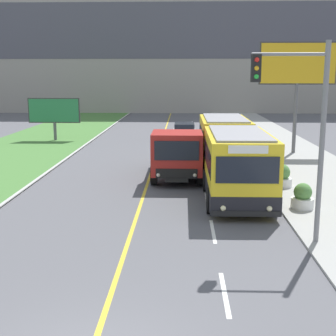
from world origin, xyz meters
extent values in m
cube|color=silver|center=(2.75, 3.20, 0.00)|extent=(0.12, 2.40, 0.01)
cube|color=silver|center=(2.75, 7.80, 0.00)|extent=(0.12, 2.40, 0.01)
cube|color=silver|center=(2.75, 12.40, 0.00)|extent=(0.12, 2.40, 0.01)
cube|color=silver|center=(2.75, 17.00, 0.00)|extent=(0.12, 2.40, 0.01)
cube|color=silver|center=(2.75, 21.60, 0.00)|extent=(0.12, 2.40, 0.01)
cube|color=silver|center=(2.75, 26.20, 0.00)|extent=(0.12, 2.40, 0.01)
cube|color=silver|center=(2.75, 30.80, 0.00)|extent=(0.12, 2.40, 0.01)
cube|color=silver|center=(2.75, 35.40, 0.00)|extent=(0.12, 2.40, 0.01)
cube|color=silver|center=(2.75, 40.00, 0.00)|extent=(0.12, 2.40, 0.01)
cube|color=silver|center=(2.75, 44.60, 0.00)|extent=(0.12, 2.40, 0.01)
cube|color=gray|center=(0.00, 60.67, 10.38)|extent=(80.00, 8.00, 20.76)
cube|color=#4C4C56|center=(0.00, 56.65, 10.90)|extent=(80.00, 0.04, 7.27)
cube|color=yellow|center=(3.96, 11.50, 1.56)|extent=(2.50, 5.70, 2.58)
cube|color=black|center=(3.96, 11.50, 0.62)|extent=(2.52, 5.72, 0.70)
cube|color=black|center=(3.96, 11.50, 1.95)|extent=(2.52, 5.25, 0.90)
cube|color=gray|center=(3.96, 11.50, 2.89)|extent=(2.12, 5.13, 0.08)
cube|color=yellow|center=(3.96, 18.11, 1.56)|extent=(2.50, 5.70, 2.58)
cube|color=black|center=(3.96, 18.11, 0.62)|extent=(2.52, 5.72, 0.70)
cube|color=black|center=(3.96, 18.11, 1.95)|extent=(2.52, 5.25, 0.90)
cube|color=gray|center=(3.96, 18.11, 2.89)|extent=(2.12, 5.13, 0.08)
cube|color=#474747|center=(3.96, 14.80, 1.56)|extent=(2.30, 0.90, 2.37)
cube|color=black|center=(3.96, 8.63, 1.95)|extent=(2.20, 0.04, 0.95)
cube|color=black|center=(3.96, 8.62, 0.38)|extent=(2.45, 0.06, 0.20)
sphere|color=#F4EAB2|center=(3.15, 8.61, 0.57)|extent=(0.20, 0.20, 0.20)
sphere|color=#F4EAB2|center=(4.77, 8.61, 0.57)|extent=(0.20, 0.20, 0.20)
cube|color=white|center=(3.96, 8.63, 2.67)|extent=(1.37, 0.04, 0.28)
cylinder|color=black|center=(2.77, 9.90, 0.50)|extent=(0.28, 1.00, 1.00)
cylinder|color=black|center=(5.15, 9.90, 0.50)|extent=(0.28, 1.00, 1.00)
cylinder|color=black|center=(2.77, 13.33, 0.50)|extent=(0.28, 1.00, 1.00)
cylinder|color=black|center=(5.15, 13.33, 0.50)|extent=(0.28, 1.00, 1.00)
cylinder|color=black|center=(2.77, 18.68, 0.50)|extent=(0.28, 1.00, 1.00)
cylinder|color=black|center=(5.15, 18.68, 0.50)|extent=(0.28, 1.00, 1.00)
cube|color=black|center=(1.43, 16.66, 0.45)|extent=(1.07, 6.21, 0.20)
cube|color=#AD231E|center=(1.43, 14.78, 1.53)|extent=(2.38, 2.45, 1.96)
cube|color=black|center=(1.43, 13.53, 1.82)|extent=(2.03, 0.04, 0.88)
cube|color=black|center=(1.43, 13.52, 0.77)|extent=(1.91, 0.06, 0.44)
sphere|color=silver|center=(0.60, 13.51, 0.70)|extent=(0.18, 0.18, 0.18)
sphere|color=silver|center=(2.26, 13.51, 0.70)|extent=(0.18, 0.18, 0.18)
cube|color=#994C19|center=(1.43, 18.01, 0.61)|extent=(2.26, 3.50, 0.12)
cube|color=#994C19|center=(0.36, 18.01, 1.22)|extent=(0.12, 3.50, 1.36)
cube|color=#994C19|center=(2.50, 18.01, 1.22)|extent=(0.12, 3.50, 1.36)
cube|color=#994C19|center=(1.43, 16.32, 1.22)|extent=(2.26, 0.12, 1.36)
cube|color=#994C19|center=(1.43, 19.70, 1.22)|extent=(2.26, 0.12, 1.36)
cube|color=#994C19|center=(1.43, 16.32, 2.02)|extent=(2.26, 0.12, 0.24)
cylinder|color=black|center=(0.33, 14.53, 0.52)|extent=(0.30, 1.04, 1.04)
cylinder|color=black|center=(2.53, 14.53, 0.52)|extent=(0.30, 1.04, 1.04)
cylinder|color=black|center=(0.33, 18.18, 0.52)|extent=(0.30, 1.04, 1.04)
cylinder|color=black|center=(2.53, 18.18, 0.52)|extent=(0.30, 1.04, 1.04)
cube|color=silver|center=(1.81, 29.24, 0.49)|extent=(1.80, 4.30, 0.61)
cube|color=black|center=(1.81, 29.35, 1.12)|extent=(1.53, 2.37, 0.65)
cylinder|color=black|center=(1.00, 27.95, 0.31)|extent=(0.18, 0.62, 0.62)
cylinder|color=black|center=(2.62, 27.95, 0.31)|extent=(0.18, 0.62, 0.62)
cylinder|color=black|center=(1.00, 30.53, 0.31)|extent=(0.18, 0.62, 0.62)
cylinder|color=black|center=(2.62, 30.53, 0.31)|extent=(0.18, 0.62, 0.62)
cylinder|color=slate|center=(5.90, 6.75, 3.09)|extent=(0.16, 0.16, 6.18)
cylinder|color=slate|center=(4.80, 6.75, 5.78)|extent=(2.20, 0.10, 0.10)
cube|color=black|center=(3.84, 6.75, 5.38)|extent=(0.28, 0.24, 0.80)
sphere|color=red|center=(3.84, 6.62, 5.62)|extent=(0.14, 0.14, 0.14)
sphere|color=orange|center=(3.84, 6.62, 5.38)|extent=(0.14, 0.14, 0.14)
sphere|color=green|center=(3.84, 6.62, 5.14)|extent=(0.14, 0.14, 0.14)
cylinder|color=#59595B|center=(9.08, 23.78, 2.32)|extent=(0.24, 0.24, 4.64)
cube|color=#333333|center=(9.08, 23.78, 5.91)|extent=(4.96, 0.20, 2.70)
cube|color=gold|center=(9.08, 23.67, 5.91)|extent=(4.80, 0.02, 2.54)
cylinder|color=#59595B|center=(-8.55, 29.63, 0.75)|extent=(0.24, 0.24, 1.50)
cube|color=#333333|center=(-8.55, 29.63, 2.40)|extent=(4.11, 0.20, 1.97)
cube|color=#287547|center=(-8.55, 29.52, 2.40)|extent=(3.95, 0.02, 1.81)
cylinder|color=silver|center=(6.37, 10.40, 0.29)|extent=(0.88, 0.88, 0.41)
sphere|color=#518442|center=(6.37, 10.40, 0.73)|extent=(0.70, 0.70, 0.70)
cylinder|color=silver|center=(6.30, 14.04, 0.28)|extent=(0.98, 0.98, 0.40)
sphere|color=#518442|center=(6.30, 14.04, 0.75)|extent=(0.79, 0.79, 0.79)
camera|label=1|loc=(1.72, -7.32, 5.21)|focal=50.00mm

